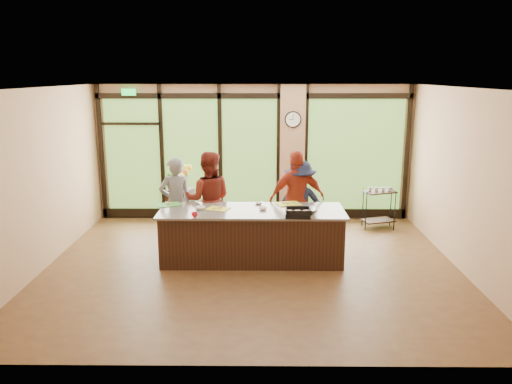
{
  "coord_description": "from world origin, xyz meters",
  "views": [
    {
      "loc": [
        0.15,
        -8.02,
        3.21
      ],
      "look_at": [
        0.07,
        0.4,
        1.21
      ],
      "focal_mm": 35.0,
      "sensor_mm": 36.0,
      "label": 1
    }
  ],
  "objects_px": {
    "island_base": "(252,236)",
    "roasting_pan": "(298,215)",
    "cook_left": "(176,202)",
    "cook_right": "(300,203)",
    "flower_stand": "(181,210)",
    "bar_cart": "(379,204)"
  },
  "relations": [
    {
      "from": "cook_left",
      "to": "bar_cart",
      "type": "relative_size",
      "value": 1.91
    },
    {
      "from": "cook_right",
      "to": "flower_stand",
      "type": "xyz_separation_m",
      "value": [
        -2.41,
        0.84,
        -0.37
      ]
    },
    {
      "from": "cook_right",
      "to": "roasting_pan",
      "type": "xyz_separation_m",
      "value": [
        -0.13,
        -1.28,
        0.14
      ]
    },
    {
      "from": "island_base",
      "to": "roasting_pan",
      "type": "bearing_deg",
      "value": -28.71
    },
    {
      "from": "roasting_pan",
      "to": "cook_left",
      "type": "bearing_deg",
      "value": 156.64
    },
    {
      "from": "roasting_pan",
      "to": "bar_cart",
      "type": "distance_m",
      "value": 3.03
    },
    {
      "from": "island_base",
      "to": "flower_stand",
      "type": "relative_size",
      "value": 3.46
    },
    {
      "from": "cook_right",
      "to": "bar_cart",
      "type": "relative_size",
      "value": 1.82
    },
    {
      "from": "island_base",
      "to": "cook_left",
      "type": "bearing_deg",
      "value": 152.72
    },
    {
      "from": "island_base",
      "to": "roasting_pan",
      "type": "distance_m",
      "value": 1.02
    },
    {
      "from": "flower_stand",
      "to": "bar_cart",
      "type": "height_order",
      "value": "bar_cart"
    },
    {
      "from": "bar_cart",
      "to": "cook_right",
      "type": "bearing_deg",
      "value": -166.67
    },
    {
      "from": "cook_left",
      "to": "roasting_pan",
      "type": "height_order",
      "value": "cook_left"
    },
    {
      "from": "island_base",
      "to": "cook_right",
      "type": "xyz_separation_m",
      "value": [
        0.9,
        0.86,
        0.38
      ]
    },
    {
      "from": "cook_right",
      "to": "flower_stand",
      "type": "distance_m",
      "value": 2.58
    },
    {
      "from": "island_base",
      "to": "cook_right",
      "type": "bearing_deg",
      "value": 43.7
    },
    {
      "from": "cook_left",
      "to": "cook_right",
      "type": "height_order",
      "value": "cook_left"
    },
    {
      "from": "roasting_pan",
      "to": "bar_cart",
      "type": "height_order",
      "value": "roasting_pan"
    },
    {
      "from": "cook_left",
      "to": "bar_cart",
      "type": "height_order",
      "value": "cook_left"
    },
    {
      "from": "cook_right",
      "to": "flower_stand",
      "type": "relative_size",
      "value": 1.82
    },
    {
      "from": "cook_left",
      "to": "flower_stand",
      "type": "bearing_deg",
      "value": -109.44
    },
    {
      "from": "island_base",
      "to": "bar_cart",
      "type": "xyz_separation_m",
      "value": [
        2.66,
        1.91,
        0.1
      ]
    }
  ]
}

